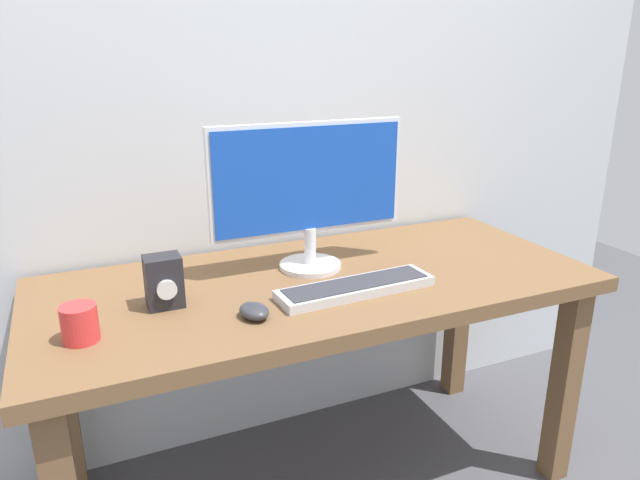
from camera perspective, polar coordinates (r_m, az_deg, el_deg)
name	(u,v)px	position (r m, az deg, el deg)	size (l,w,h in m)	color
wall_back	(268,17)	(2.00, -5.08, 20.93)	(3.22, 0.04, 3.00)	silver
desk	(319,309)	(1.79, -0.08, -6.74)	(1.66, 0.72, 0.75)	brown
monitor	(309,188)	(1.76, -1.12, 5.17)	(0.62, 0.19, 0.45)	silver
keyboard_primary	(356,288)	(1.65, 3.55, -4.68)	(0.47, 0.14, 0.03)	silver
mouse	(254,311)	(1.50, -6.49, -6.94)	(0.07, 0.10, 0.04)	#333338
audio_controller	(164,282)	(1.59, -15.07, -3.96)	(0.09, 0.09, 0.14)	#232328
coffee_mug	(80,323)	(1.48, -22.52, -7.57)	(0.08, 0.08, 0.09)	red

